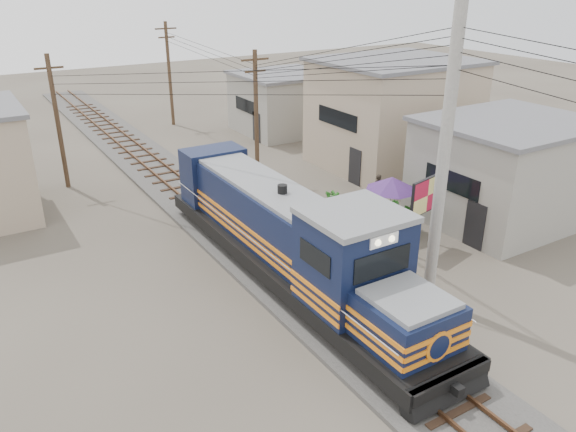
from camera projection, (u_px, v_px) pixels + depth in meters
ground at (340, 320)px, 18.70m from camera, size 120.00×120.00×0.00m
ballast at (214, 216)px, 26.50m from camera, size 3.60×70.00×0.16m
track at (214, 213)px, 26.43m from camera, size 1.15×70.00×0.12m
locomotive at (291, 239)px, 20.45m from camera, size 2.95×16.05×3.98m
utility_pole_main at (443, 164)px, 17.99m from camera, size 0.40×0.40×10.00m
wooden_pole_mid at (256, 113)px, 30.35m from camera, size 1.60×0.24×7.00m
wooden_pole_far at (169, 72)px, 41.36m from camera, size 1.60×0.24×7.50m
wooden_pole_left at (57, 120)px, 28.94m from camera, size 1.60×0.24×7.00m
power_lines at (217, 57)px, 22.28m from camera, size 9.65×19.00×3.30m
shophouse_front at (506, 170)px, 25.61m from camera, size 7.35×6.30×4.70m
shophouse_mid at (393, 113)px, 32.84m from camera, size 8.40×7.35×6.20m
shophouse_back at (283, 102)px, 40.35m from camera, size 6.30×6.30×4.20m
billboard at (426, 197)px, 22.64m from camera, size 2.01×0.59×3.15m
market_umbrella at (392, 184)px, 24.26m from camera, size 3.07×3.07×2.57m
vendor at (377, 189)px, 27.86m from camera, size 0.59×0.41×1.55m
plant_nursery at (376, 223)px, 24.88m from camera, size 3.42×2.97×1.12m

